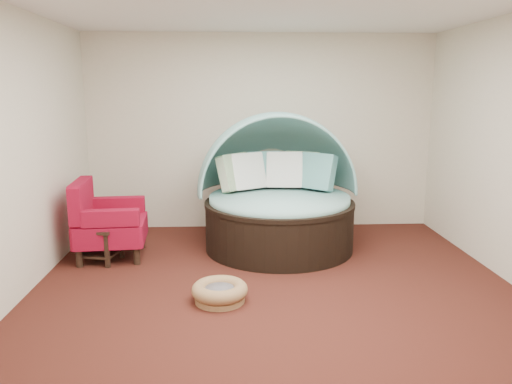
{
  "coord_description": "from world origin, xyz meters",
  "views": [
    {
      "loc": [
        -0.44,
        -4.75,
        2.01
      ],
      "look_at": [
        -0.17,
        0.6,
        0.91
      ],
      "focal_mm": 35.0,
      "sensor_mm": 36.0,
      "label": 1
    }
  ],
  "objects_px": {
    "red_armchair": "(106,222)",
    "side_table": "(100,239)",
    "canopy_daybed": "(278,185)",
    "pet_basket": "(220,292)"
  },
  "relations": [
    {
      "from": "red_armchair",
      "to": "side_table",
      "type": "relative_size",
      "value": 1.75
    },
    {
      "from": "canopy_daybed",
      "to": "side_table",
      "type": "height_order",
      "value": "canopy_daybed"
    },
    {
      "from": "pet_basket",
      "to": "red_armchair",
      "type": "height_order",
      "value": "red_armchair"
    },
    {
      "from": "red_armchair",
      "to": "side_table",
      "type": "xyz_separation_m",
      "value": [
        -0.03,
        -0.17,
        -0.16
      ]
    },
    {
      "from": "red_armchair",
      "to": "pet_basket",
      "type": "bearing_deg",
      "value": -49.41
    },
    {
      "from": "side_table",
      "to": "pet_basket",
      "type": "bearing_deg",
      "value": -40.39
    },
    {
      "from": "canopy_daybed",
      "to": "pet_basket",
      "type": "relative_size",
      "value": 3.59
    },
    {
      "from": "pet_basket",
      "to": "red_armchair",
      "type": "xyz_separation_m",
      "value": [
        -1.4,
        1.39,
        0.34
      ]
    },
    {
      "from": "pet_basket",
      "to": "side_table",
      "type": "distance_m",
      "value": 1.9
    },
    {
      "from": "canopy_daybed",
      "to": "side_table",
      "type": "bearing_deg",
      "value": -169.82
    }
  ]
}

